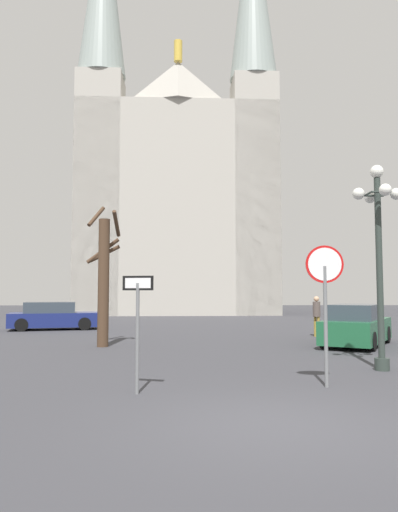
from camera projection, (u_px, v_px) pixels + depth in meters
ground_plane at (275, 425)px, 7.02m from camera, size 120.00×120.00×0.00m
cathedral at (178, 183)px, 43.16m from camera, size 17.12×11.59×37.96m
stop_sign at (325, 287)px, 9.94m from camera, size 0.78×0.10×2.91m
one_way_arrow_sign at (138, 318)px, 9.23m from camera, size 0.61×0.20×2.25m
street_lamp at (379, 243)px, 12.10m from camera, size 1.27×1.27×5.17m
bare_tree at (104, 277)px, 17.15m from camera, size 1.26×1.26×5.09m
parked_car_near_green at (356, 326)px, 17.29m from camera, size 3.70×4.53×1.49m
parked_car_far_navy at (53, 316)px, 24.53m from camera, size 4.71×2.80×1.41m
pedestrian_walking at (317, 312)px, 20.73m from camera, size 0.32×0.32×1.74m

